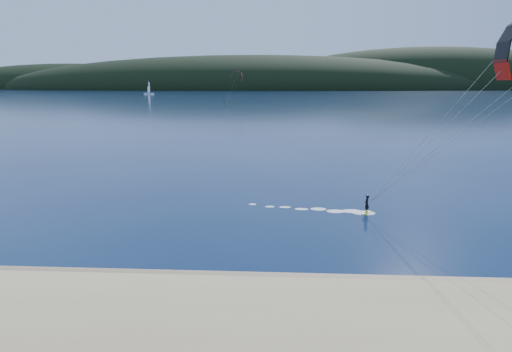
{
  "coord_description": "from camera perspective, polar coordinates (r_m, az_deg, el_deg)",
  "views": [
    {
      "loc": [
        3.62,
        -18.34,
        11.08
      ],
      "look_at": [
        2.02,
        10.0,
        5.0
      ],
      "focal_mm": 30.69,
      "sensor_mm": 36.0,
      "label": 1
    }
  ],
  "objects": [
    {
      "name": "ground",
      "position": [
        21.73,
        -7.2,
        -18.67
      ],
      "size": [
        1800.0,
        1800.0,
        0.0
      ],
      "primitive_type": "plane",
      "color": "#081A3C",
      "rests_on": "ground"
    },
    {
      "name": "wet_sand",
      "position": [
        25.62,
        -5.35,
        -13.46
      ],
      "size": [
        220.0,
        2.5,
        0.1
      ],
      "color": "#866F4E",
      "rests_on": "ground"
    },
    {
      "name": "kitesurfer_far",
      "position": [
        227.36,
        -2.58,
        12.67
      ],
      "size": [
        10.9,
        6.13,
        16.53
      ],
      "color": "#BFEA1B",
      "rests_on": "ground"
    },
    {
      "name": "sailboat",
      "position": [
        435.66,
        -13.79,
        10.41
      ],
      "size": [
        9.43,
        6.0,
        13.28
      ],
      "color": "white",
      "rests_on": "ground"
    },
    {
      "name": "headland",
      "position": [
        763.71,
        3.07,
        11.24
      ],
      "size": [
        1200.0,
        310.0,
        140.0
      ],
      "color": "black",
      "rests_on": "ground"
    }
  ]
}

